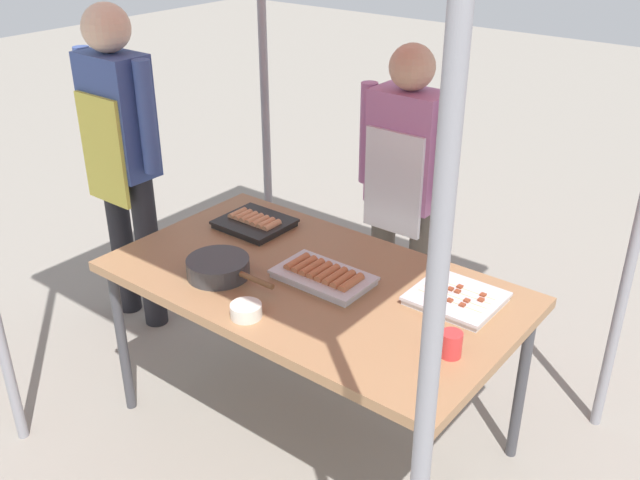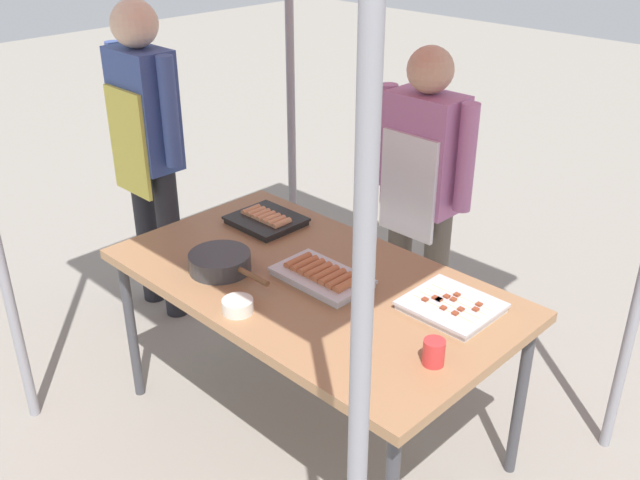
% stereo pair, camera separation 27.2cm
% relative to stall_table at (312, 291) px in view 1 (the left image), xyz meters
% --- Properties ---
extents(ground_plane, '(18.00, 18.00, 0.00)m').
position_rel_stall_table_xyz_m(ground_plane, '(0.00, 0.00, -0.70)').
color(ground_plane, gray).
extents(stall_table, '(1.60, 0.90, 0.75)m').
position_rel_stall_table_xyz_m(stall_table, '(0.00, 0.00, 0.00)').
color(stall_table, '#9E724C').
rests_on(stall_table, ground).
extents(tray_grilled_sausages, '(0.38, 0.22, 0.05)m').
position_rel_stall_table_xyz_m(tray_grilled_sausages, '(0.04, 0.02, 0.08)').
color(tray_grilled_sausages, silver).
rests_on(tray_grilled_sausages, stall_table).
extents(tray_meat_skewers, '(0.31, 0.28, 0.04)m').
position_rel_stall_table_xyz_m(tray_meat_skewers, '(0.52, 0.19, 0.07)').
color(tray_meat_skewers, silver).
rests_on(tray_meat_skewers, stall_table).
extents(tray_pork_links, '(0.30, 0.27, 0.05)m').
position_rel_stall_table_xyz_m(tray_pork_links, '(-0.49, 0.21, 0.07)').
color(tray_pork_links, black).
rests_on(tray_pork_links, stall_table).
extents(cooking_wok, '(0.41, 0.25, 0.07)m').
position_rel_stall_table_xyz_m(cooking_wok, '(-0.30, -0.20, 0.09)').
color(cooking_wok, '#38383A').
rests_on(cooking_wok, stall_table).
extents(condiment_bowl, '(0.11, 0.11, 0.05)m').
position_rel_stall_table_xyz_m(condiment_bowl, '(-0.02, -0.35, 0.08)').
color(condiment_bowl, silver).
rests_on(condiment_bowl, stall_table).
extents(drink_cup_near_edge, '(0.07, 0.07, 0.09)m').
position_rel_stall_table_xyz_m(drink_cup_near_edge, '(0.66, -0.11, 0.10)').
color(drink_cup_near_edge, red).
rests_on(drink_cup_near_edge, stall_table).
extents(vendor_woman, '(0.52, 0.22, 1.51)m').
position_rel_stall_table_xyz_m(vendor_woman, '(-0.10, 0.82, 0.19)').
color(vendor_woman, '#595147').
rests_on(vendor_woman, ground).
extents(customer_nearby, '(0.52, 0.23, 1.65)m').
position_rel_stall_table_xyz_m(customer_nearby, '(-1.30, 0.14, 0.28)').
color(customer_nearby, black).
rests_on(customer_nearby, ground).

